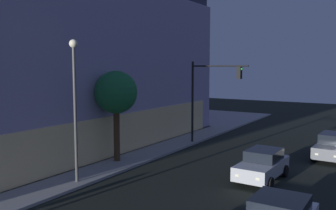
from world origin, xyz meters
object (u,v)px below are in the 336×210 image
at_px(traffic_light_far_corner, 209,88).
at_px(car_grey, 333,146).
at_px(car_silver, 262,165).
at_px(street_lamp_sidewalk, 75,93).
at_px(sidewalk_tree, 116,93).

relative_size(traffic_light_far_corner, car_grey, 1.44).
bearing_deg(car_silver, street_lamp_sidewalk, 126.47).
relative_size(street_lamp_sidewalk, car_grey, 1.65).
bearing_deg(street_lamp_sidewalk, car_silver, -53.53).
height_order(sidewalk_tree, car_grey, sidewalk_tree).
bearing_deg(street_lamp_sidewalk, sidewalk_tree, 12.65).
relative_size(sidewalk_tree, car_silver, 1.34).
xyz_separation_m(sidewalk_tree, car_silver, (1.46, -9.09, -3.68)).
bearing_deg(car_silver, sidewalk_tree, 99.14).
relative_size(street_lamp_sidewalk, car_silver, 1.71).
bearing_deg(street_lamp_sidewalk, traffic_light_far_corner, -7.99).
bearing_deg(car_grey, sidewalk_tree, 126.19).
xyz_separation_m(traffic_light_far_corner, car_grey, (0.71, -8.97, -3.69)).
height_order(traffic_light_far_corner, street_lamp_sidewalk, street_lamp_sidewalk).
bearing_deg(street_lamp_sidewalk, car_grey, -39.30).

